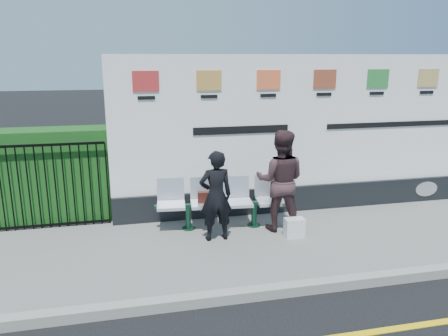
% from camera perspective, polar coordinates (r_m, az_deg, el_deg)
% --- Properties ---
extents(ground, '(80.00, 80.00, 0.00)m').
position_cam_1_polar(ground, '(5.89, 23.35, -18.49)').
color(ground, black).
extents(pavement, '(14.00, 3.00, 0.12)m').
position_cam_1_polar(pavement, '(7.75, 12.60, -8.92)').
color(pavement, slate).
rests_on(pavement, ground).
extents(kerb, '(14.00, 0.18, 0.14)m').
position_cam_1_polar(kerb, '(6.56, 18.25, -13.72)').
color(kerb, gray).
rests_on(kerb, ground).
extents(yellow_line, '(14.00, 0.10, 0.01)m').
position_cam_1_polar(yellow_line, '(5.88, 23.36, -18.45)').
color(yellow_line, yellow).
rests_on(yellow_line, ground).
extents(billboard, '(8.00, 0.30, 3.00)m').
position_cam_1_polar(billboard, '(8.73, 12.35, 3.08)').
color(billboard, black).
rests_on(billboard, pavement).
extents(hedge, '(2.35, 0.70, 1.70)m').
position_cam_1_polar(hedge, '(8.60, -21.75, -0.88)').
color(hedge, '#194E18').
rests_on(hedge, pavement).
extents(railing, '(2.05, 0.06, 1.54)m').
position_cam_1_polar(railing, '(8.19, -22.16, -2.23)').
color(railing, black).
rests_on(railing, pavement).
extents(bench, '(2.29, 0.79, 0.48)m').
position_cam_1_polar(bench, '(7.78, -0.34, -6.10)').
color(bench, silver).
rests_on(bench, pavement).
extents(woman_left, '(0.57, 0.40, 1.51)m').
position_cam_1_polar(woman_left, '(7.12, -1.08, -3.67)').
color(woman_left, black).
rests_on(woman_left, pavement).
extents(woman_right, '(1.05, 0.95, 1.77)m').
position_cam_1_polar(woman_right, '(7.58, 7.37, -1.65)').
color(woman_right, '#3C2729').
rests_on(woman_right, pavement).
extents(handbag_brown, '(0.25, 0.13, 0.19)m').
position_cam_1_polar(handbag_brown, '(7.64, -2.54, -3.82)').
color(handbag_brown, black).
rests_on(handbag_brown, bench).
extents(carrier_bag_white, '(0.33, 0.20, 0.33)m').
position_cam_1_polar(carrier_bag_white, '(7.50, 9.17, -7.71)').
color(carrier_bag_white, silver).
rests_on(carrier_bag_white, pavement).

